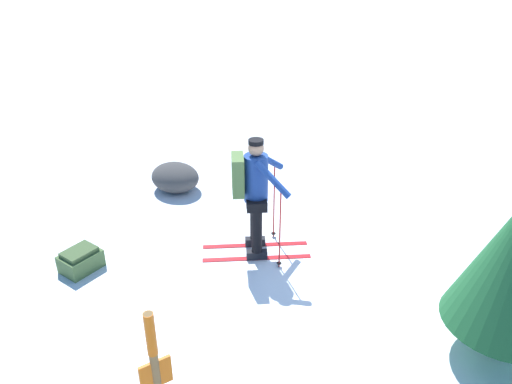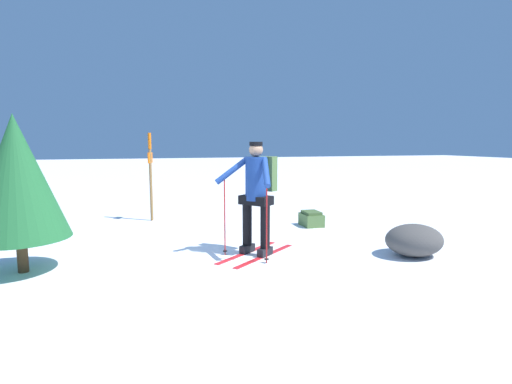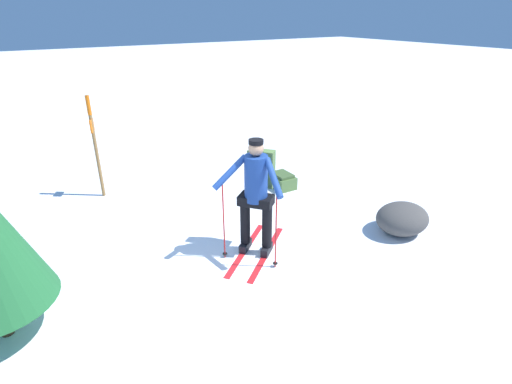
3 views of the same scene
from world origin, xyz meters
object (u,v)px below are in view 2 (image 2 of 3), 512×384
skier (257,189)px  pine_tree (17,177)px  dropped_backpack (311,219)px  rock_boulder (414,240)px  trail_marker (150,169)px

skier → pine_tree: pine_tree is taller
dropped_backpack → pine_tree: pine_tree is taller
dropped_backpack → pine_tree: 5.49m
pine_tree → dropped_backpack: bearing=18.3°
skier → pine_tree: 3.37m
dropped_backpack → skier: bearing=-135.0°
rock_boulder → trail_marker: bearing=132.9°
trail_marker → rock_boulder: (3.85, -4.15, -0.93)m
dropped_backpack → rock_boulder: (0.60, -2.55, 0.10)m
skier → dropped_backpack: skier is taller
skier → trail_marker: trail_marker is taller
dropped_backpack → pine_tree: bearing=-161.7°
trail_marker → pine_tree: (-1.84, -3.28, 0.13)m
dropped_backpack → rock_boulder: rock_boulder is taller
pine_tree → skier: bearing=-1.0°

